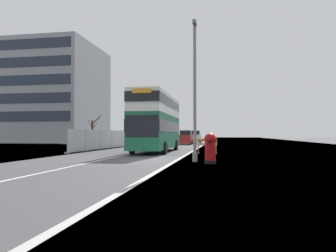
% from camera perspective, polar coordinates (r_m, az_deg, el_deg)
% --- Properties ---
extents(ground, '(140.00, 280.00, 0.10)m').
position_cam_1_polar(ground, '(18.89, -3.05, -6.38)').
color(ground, '#424244').
extents(double_decker_bus, '(2.95, 11.13, 4.96)m').
position_cam_1_polar(double_decker_bus, '(27.54, -2.04, 0.74)').
color(double_decker_bus, '#196042').
rests_on(double_decker_bus, ground).
extents(lamppost_foreground, '(0.29, 0.70, 8.08)m').
position_cam_1_polar(lamppost_foreground, '(18.02, 4.92, 5.67)').
color(lamppost_foreground, gray).
rests_on(lamppost_foreground, ground).
extents(red_pillar_postbox, '(0.63, 0.63, 1.61)m').
position_cam_1_polar(red_pillar_postbox, '(16.68, 7.73, -3.81)').
color(red_pillar_postbox, black).
rests_on(red_pillar_postbox, ground).
extents(roadworks_barrier, '(1.57, 0.47, 1.19)m').
position_cam_1_polar(roadworks_barrier, '(24.99, 7.17, -3.36)').
color(roadworks_barrier, orange).
rests_on(roadworks_barrier, ground).
extents(construction_site_fence, '(0.44, 20.60, 2.04)m').
position_cam_1_polar(construction_site_fence, '(35.56, -10.24, -2.42)').
color(construction_site_fence, '#A8AAAD').
rests_on(construction_site_fence, ground).
extents(car_oncoming_near, '(1.91, 4.50, 2.13)m').
position_cam_1_polar(car_oncoming_near, '(47.00, 3.32, -2.18)').
color(car_oncoming_near, maroon).
rests_on(car_oncoming_near, ground).
extents(car_receding_mid, '(2.05, 4.27, 2.19)m').
position_cam_1_polar(car_receding_mid, '(55.55, 4.96, -2.04)').
color(car_receding_mid, silver).
rests_on(car_receding_mid, ground).
extents(car_receding_far, '(1.91, 3.82, 2.31)m').
position_cam_1_polar(car_receding_far, '(62.17, 1.00, -1.95)').
color(car_receding_far, maroon).
rests_on(car_receding_far, ground).
extents(bare_tree_far_verge_near, '(2.09, 2.00, 4.35)m').
position_cam_1_polar(bare_tree_far_verge_near, '(47.18, -13.61, -0.80)').
color(bare_tree_far_verge_near, '#4C3D2D').
rests_on(bare_tree_far_verge_near, ground).
extents(bare_tree_far_verge_mid, '(2.61, 2.44, 5.19)m').
position_cam_1_polar(bare_tree_far_verge_mid, '(71.80, -4.31, -0.63)').
color(bare_tree_far_verge_mid, '#4C3D2D').
rests_on(bare_tree_far_verge_mid, ground).
extents(backdrop_office_block, '(22.77, 18.03, 19.69)m').
position_cam_1_polar(backdrop_office_block, '(70.61, -21.79, 5.34)').
color(backdrop_office_block, gray).
rests_on(backdrop_office_block, ground).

